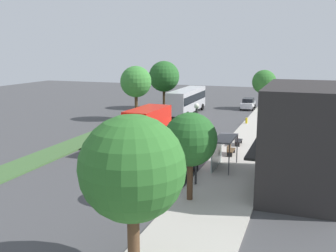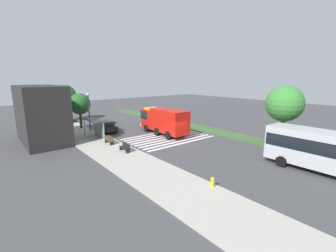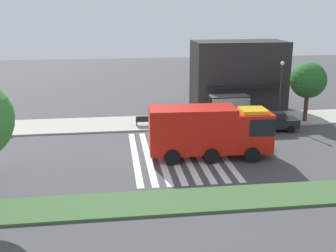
{
  "view_description": "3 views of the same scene",
  "coord_description": "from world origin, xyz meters",
  "px_view_note": "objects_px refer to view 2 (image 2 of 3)",
  "views": [
    {
      "loc": [
        37.15,
        13.67,
        9.36
      ],
      "look_at": [
        0.85,
        0.49,
        1.61
      ],
      "focal_mm": 41.25,
      "sensor_mm": 36.0,
      "label": 1
    },
    {
      "loc": [
        -21.08,
        19.11,
        8.03
      ],
      "look_at": [
        2.03,
        0.23,
        1.7
      ],
      "focal_mm": 24.57,
      "sensor_mm": 36.0,
      "label": 2
    },
    {
      "loc": [
        -2.38,
        -28.41,
        10.4
      ],
      "look_at": [
        1.73,
        1.87,
        1.66
      ],
      "focal_mm": 44.67,
      "sensor_mm": 36.0,
      "label": 3
    }
  ],
  "objects_px": {
    "parked_car_mid": "(106,126)",
    "street_lamp": "(89,108)",
    "bus_stop_shelter": "(96,124)",
    "sidewalk_tree_center": "(64,97)",
    "bench_west_of_shelter": "(125,147)",
    "sidewalk_tree_west": "(80,104)",
    "median_tree_west": "(285,104)",
    "bench_near_shelter": "(110,140)",
    "fire_truck": "(163,120)",
    "fire_hydrant": "(212,182)"
  },
  "relations": [
    {
      "from": "bus_stop_shelter",
      "to": "median_tree_west",
      "type": "xyz_separation_m",
      "value": [
        -17.5,
        -15.28,
        3.19
      ]
    },
    {
      "from": "bus_stop_shelter",
      "to": "bench_near_shelter",
      "type": "bearing_deg",
      "value": 179.84
    },
    {
      "from": "bench_west_of_shelter",
      "to": "bench_near_shelter",
      "type": "bearing_deg",
      "value": 0.0
    },
    {
      "from": "fire_truck",
      "to": "bus_stop_shelter",
      "type": "distance_m",
      "value": 9.21
    },
    {
      "from": "parked_car_mid",
      "to": "fire_hydrant",
      "type": "height_order",
      "value": "parked_car_mid"
    },
    {
      "from": "bus_stop_shelter",
      "to": "sidewalk_tree_center",
      "type": "xyz_separation_m",
      "value": [
        15.35,
        -0.39,
        2.7
      ]
    },
    {
      "from": "sidewalk_tree_west",
      "to": "median_tree_west",
      "type": "bearing_deg",
      "value": -148.86
    },
    {
      "from": "bench_near_shelter",
      "to": "bench_west_of_shelter",
      "type": "xyz_separation_m",
      "value": [
        -3.82,
        0.0,
        0.0
      ]
    },
    {
      "from": "bus_stop_shelter",
      "to": "street_lamp",
      "type": "height_order",
      "value": "street_lamp"
    },
    {
      "from": "street_lamp",
      "to": "median_tree_west",
      "type": "relative_size",
      "value": 0.8
    },
    {
      "from": "fire_truck",
      "to": "bench_near_shelter",
      "type": "xyz_separation_m",
      "value": [
        -0.34,
        8.46,
        -1.47
      ]
    },
    {
      "from": "bus_stop_shelter",
      "to": "bench_near_shelter",
      "type": "relative_size",
      "value": 2.19
    },
    {
      "from": "sidewalk_tree_west",
      "to": "bus_stop_shelter",
      "type": "bearing_deg",
      "value": 176.84
    },
    {
      "from": "street_lamp",
      "to": "fire_hydrant",
      "type": "height_order",
      "value": "street_lamp"
    },
    {
      "from": "bus_stop_shelter",
      "to": "bench_west_of_shelter",
      "type": "relative_size",
      "value": 2.19
    },
    {
      "from": "parked_car_mid",
      "to": "bus_stop_shelter",
      "type": "relative_size",
      "value": 1.37
    },
    {
      "from": "bus_stop_shelter",
      "to": "sidewalk_tree_west",
      "type": "bearing_deg",
      "value": -3.16
    },
    {
      "from": "parked_car_mid",
      "to": "bench_near_shelter",
      "type": "xyz_separation_m",
      "value": [
        -6.79,
        2.6,
        -0.28
      ]
    },
    {
      "from": "bus_stop_shelter",
      "to": "bench_west_of_shelter",
      "type": "bearing_deg",
      "value": 179.92
    },
    {
      "from": "bus_stop_shelter",
      "to": "bench_west_of_shelter",
      "type": "distance_m",
      "value": 7.92
    },
    {
      "from": "bus_stop_shelter",
      "to": "fire_truck",
      "type": "bearing_deg",
      "value": -113.43
    },
    {
      "from": "bench_west_of_shelter",
      "to": "fire_truck",
      "type": "bearing_deg",
      "value": -63.86
    },
    {
      "from": "fire_truck",
      "to": "bus_stop_shelter",
      "type": "height_order",
      "value": "fire_truck"
    },
    {
      "from": "fire_truck",
      "to": "sidewalk_tree_west",
      "type": "relative_size",
      "value": 1.62
    },
    {
      "from": "sidewalk_tree_west",
      "to": "bench_near_shelter",
      "type": "bearing_deg",
      "value": 177.92
    },
    {
      "from": "parked_car_mid",
      "to": "sidewalk_tree_west",
      "type": "height_order",
      "value": "sidewalk_tree_west"
    },
    {
      "from": "bus_stop_shelter",
      "to": "sidewalk_tree_center",
      "type": "bearing_deg",
      "value": -1.47
    },
    {
      "from": "bus_stop_shelter",
      "to": "bench_west_of_shelter",
      "type": "xyz_separation_m",
      "value": [
        -7.82,
        0.01,
        -1.3
      ]
    },
    {
      "from": "fire_truck",
      "to": "parked_car_mid",
      "type": "relative_size",
      "value": 1.86
    },
    {
      "from": "bus_stop_shelter",
      "to": "fire_hydrant",
      "type": "distance_m",
      "value": 19.32
    },
    {
      "from": "street_lamp",
      "to": "fire_hydrant",
      "type": "xyz_separation_m",
      "value": [
        -23.63,
        -0.1,
        -3.02
      ]
    },
    {
      "from": "bench_near_shelter",
      "to": "sidewalk_tree_west",
      "type": "relative_size",
      "value": 0.29
    },
    {
      "from": "parked_car_mid",
      "to": "median_tree_west",
      "type": "distance_m",
      "value": 24.29
    },
    {
      "from": "sidewalk_tree_center",
      "to": "fire_hydrant",
      "type": "bearing_deg",
      "value": -179.17
    },
    {
      "from": "parked_car_mid",
      "to": "street_lamp",
      "type": "distance_m",
      "value": 3.56
    },
    {
      "from": "parked_car_mid",
      "to": "street_lamp",
      "type": "relative_size",
      "value": 0.85
    },
    {
      "from": "fire_truck",
      "to": "parked_car_mid",
      "type": "xyz_separation_m",
      "value": [
        6.45,
        5.86,
        -1.18
      ]
    },
    {
      "from": "bench_west_of_shelter",
      "to": "street_lamp",
      "type": "relative_size",
      "value": 0.28
    },
    {
      "from": "bench_west_of_shelter",
      "to": "median_tree_west",
      "type": "distance_m",
      "value": 18.65
    },
    {
      "from": "parked_car_mid",
      "to": "bench_west_of_shelter",
      "type": "distance_m",
      "value": 10.92
    },
    {
      "from": "street_lamp",
      "to": "parked_car_mid",
      "type": "bearing_deg",
      "value": -131.44
    },
    {
      "from": "bench_near_shelter",
      "to": "bench_west_of_shelter",
      "type": "height_order",
      "value": "same"
    },
    {
      "from": "sidewalk_tree_west",
      "to": "median_tree_west",
      "type": "xyz_separation_m",
      "value": [
        -24.63,
        -14.89,
        1.13
      ]
    },
    {
      "from": "parked_car_mid",
      "to": "sidewalk_tree_west",
      "type": "relative_size",
      "value": 0.87
    },
    {
      "from": "bench_near_shelter",
      "to": "street_lamp",
      "type": "height_order",
      "value": "street_lamp"
    },
    {
      "from": "fire_hydrant",
      "to": "parked_car_mid",
      "type": "bearing_deg",
      "value": -4.41
    },
    {
      "from": "bench_near_shelter",
      "to": "sidewalk_tree_center",
      "type": "distance_m",
      "value": 19.76
    },
    {
      "from": "bench_near_shelter",
      "to": "street_lamp",
      "type": "relative_size",
      "value": 0.28
    },
    {
      "from": "parked_car_mid",
      "to": "bench_near_shelter",
      "type": "distance_m",
      "value": 7.27
    },
    {
      "from": "sidewalk_tree_center",
      "to": "bus_stop_shelter",
      "type": "bearing_deg",
      "value": 178.53
    }
  ]
}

